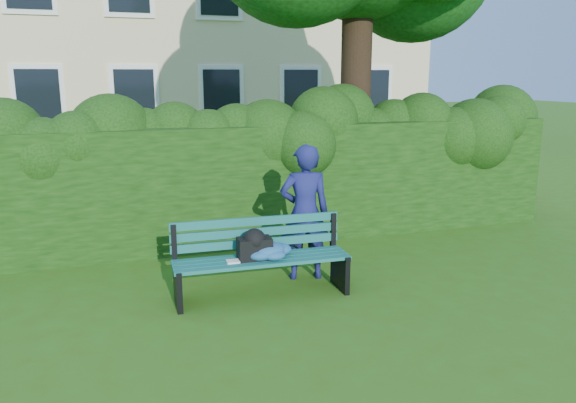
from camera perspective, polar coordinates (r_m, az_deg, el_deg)
name	(u,v)px	position (r m, az deg, el deg)	size (l,w,h in m)	color
ground	(304,288)	(6.91, 1.63, -8.75)	(80.00, 80.00, 0.00)	#365713
hedge	(255,183)	(8.68, -3.42, 1.89)	(10.00, 1.00, 1.80)	black
park_bench	(261,254)	(6.53, -2.74, -5.39)	(2.06, 0.66, 0.89)	#0F4C46
man_reading	(305,212)	(7.00, 1.71, -1.12)	(0.62, 0.41, 1.71)	navy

